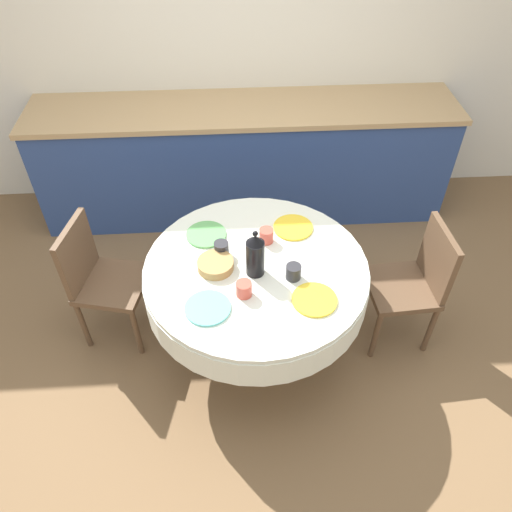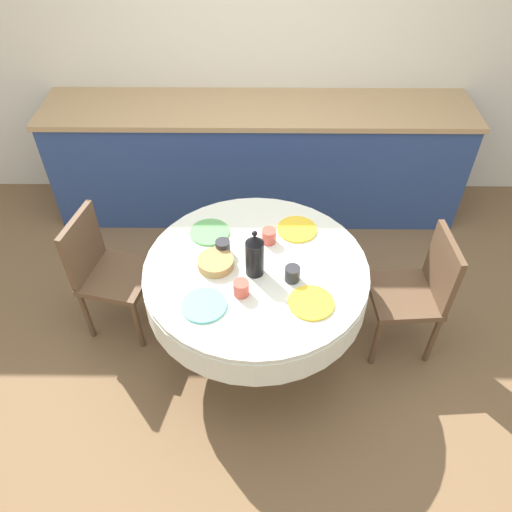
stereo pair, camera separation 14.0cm
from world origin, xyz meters
name	(u,v)px [view 2 (the right image)]	position (x,y,z in m)	size (l,w,h in m)	color
ground_plane	(256,344)	(0.00, 0.00, 0.00)	(12.00, 12.00, 0.00)	brown
wall_back	(258,40)	(0.00, 1.81, 1.30)	(7.00, 0.05, 2.60)	silver
kitchen_counter	(258,160)	(0.00, 1.47, 0.47)	(3.24, 0.64, 0.94)	#2D4784
dining_table	(256,282)	(0.00, 0.00, 0.61)	(1.27, 1.27, 0.73)	brown
chair_left	(418,289)	(0.97, 0.06, 0.49)	(0.43, 0.43, 0.86)	brown
chair_right	(105,268)	(-0.95, 0.22, 0.49)	(0.48, 0.48, 0.86)	brown
plate_near_left	(204,305)	(-0.27, -0.29, 0.74)	(0.24, 0.24, 0.01)	#60BCB7
cup_near_left	(241,288)	(-0.08, -0.21, 0.77)	(0.08, 0.08, 0.09)	#CC4C3D
plate_near_right	(311,303)	(0.29, -0.27, 0.74)	(0.24, 0.24, 0.01)	yellow
cup_near_right	(292,274)	(0.20, -0.10, 0.77)	(0.08, 0.08, 0.09)	#28282D
plate_far_left	(210,232)	(-0.28, 0.28, 0.74)	(0.24, 0.24, 0.01)	#5BA85B
cup_far_left	(223,247)	(-0.19, 0.11, 0.77)	(0.08, 0.08, 0.09)	#28282D
plate_far_right	(297,229)	(0.24, 0.31, 0.74)	(0.24, 0.24, 0.01)	yellow
cup_far_right	(269,236)	(0.07, 0.21, 0.77)	(0.08, 0.08, 0.09)	#CC4C3D
coffee_carafe	(255,255)	(-0.01, -0.05, 0.86)	(0.10, 0.10, 0.30)	black
bread_basket	(216,263)	(-0.22, 0.00, 0.76)	(0.20, 0.20, 0.05)	#AD844C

